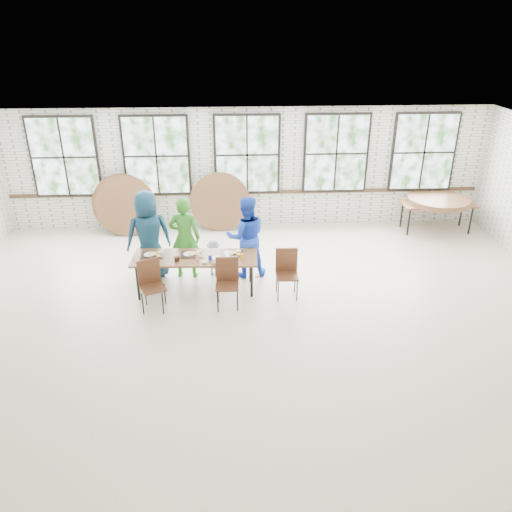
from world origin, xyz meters
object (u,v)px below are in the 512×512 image
(chair_near_right, at_px, (227,278))
(chair_near_left, at_px, (151,281))
(storage_table, at_px, (438,205))
(dining_table, at_px, (195,259))

(chair_near_right, bearing_deg, chair_near_left, -177.50)
(chair_near_right, xyz_separation_m, storage_table, (5.25, 3.36, 0.13))
(chair_near_right, bearing_deg, dining_table, 139.26)
(dining_table, xyz_separation_m, chair_near_left, (-0.78, -0.58, -0.13))
(dining_table, bearing_deg, chair_near_right, -40.07)
(chair_near_left, xyz_separation_m, storage_table, (6.65, 3.38, 0.13))
(dining_table, distance_m, chair_near_right, 0.85)
(dining_table, relative_size, chair_near_left, 2.56)
(chair_near_left, relative_size, storage_table, 0.52)
(dining_table, bearing_deg, chair_near_left, -140.55)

